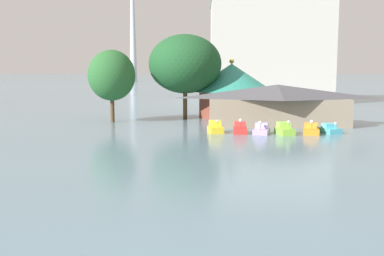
% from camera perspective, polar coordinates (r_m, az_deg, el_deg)
% --- Properties ---
extents(pedal_boat_yellow, '(1.82, 2.50, 1.55)m').
position_cam_1_polar(pedal_boat_yellow, '(50.06, 2.95, 0.01)').
color(pedal_boat_yellow, yellow).
rests_on(pedal_boat_yellow, ground).
extents(pedal_boat_red, '(1.53, 2.32, 1.72)m').
position_cam_1_polar(pedal_boat_red, '(49.78, 6.03, -0.08)').
color(pedal_boat_red, red).
rests_on(pedal_boat_red, ground).
extents(pedal_boat_lavender, '(2.15, 2.58, 1.53)m').
position_cam_1_polar(pedal_boat_lavender, '(49.61, 8.70, -0.20)').
color(pedal_boat_lavender, '#B299D8').
rests_on(pedal_boat_lavender, ground).
extents(pedal_boat_lime, '(1.91, 3.01, 1.64)m').
position_cam_1_polar(pedal_boat_lime, '(49.68, 11.48, -0.19)').
color(pedal_boat_lime, '#8CCC3F').
rests_on(pedal_boat_lime, ground).
extents(pedal_boat_orange, '(2.14, 3.09, 1.64)m').
position_cam_1_polar(pedal_boat_orange, '(50.85, 14.65, -0.18)').
color(pedal_boat_orange, orange).
rests_on(pedal_boat_orange, ground).
extents(pedal_boat_cyan, '(2.20, 2.63, 1.33)m').
position_cam_1_polar(pedal_boat_cyan, '(52.00, 16.88, -0.15)').
color(pedal_boat_cyan, '#4CB7CC').
rests_on(pedal_boat_cyan, ground).
extents(boathouse, '(18.16, 7.33, 5.07)m').
position_cam_1_polar(boathouse, '(57.59, 10.62, 2.96)').
color(boathouse, gray).
rests_on(boathouse, ground).
extents(green_roof_pavilion, '(12.25, 12.25, 8.47)m').
position_cam_1_polar(green_roof_pavilion, '(66.88, 4.96, 5.11)').
color(green_roof_pavilion, brown).
rests_on(green_roof_pavilion, ground).
extents(shoreline_tree_tall_left, '(6.19, 6.19, 9.50)m').
position_cam_1_polar(shoreline_tree_tall_left, '(61.01, -10.01, 6.49)').
color(shoreline_tree_tall_left, brown).
rests_on(shoreline_tree_tall_left, ground).
extents(shoreline_tree_mid, '(10.18, 10.18, 11.81)m').
position_cam_1_polar(shoreline_tree_mid, '(64.27, -0.87, 8.00)').
color(shoreline_tree_mid, brown).
rests_on(shoreline_tree_mid, ground).
extents(background_building_block, '(25.24, 16.77, 21.74)m').
position_cam_1_polar(background_building_block, '(100.70, 9.55, 9.44)').
color(background_building_block, beige).
rests_on(background_building_block, ground).
extents(distant_broadcast_tower, '(6.67, 6.67, 119.92)m').
position_cam_1_polar(distant_broadcast_tower, '(278.60, -7.47, 15.63)').
color(distant_broadcast_tower, silver).
rests_on(distant_broadcast_tower, ground).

